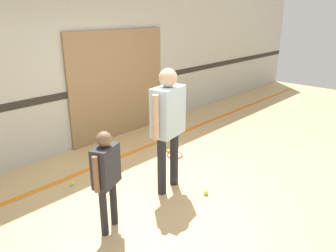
{
  "coord_description": "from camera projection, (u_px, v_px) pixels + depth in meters",
  "views": [
    {
      "loc": [
        -3.15,
        -2.8,
        2.4
      ],
      "look_at": [
        -0.12,
        -0.02,
        0.94
      ],
      "focal_mm": 35.0,
      "sensor_mm": 36.0,
      "label": 1
    }
  ],
  "objects": [
    {
      "name": "person_instructor",
      "position": [
        168.0,
        118.0,
        4.32
      ],
      "size": [
        0.64,
        0.34,
        1.71
      ],
      "rotation": [
        0.0,
        0.0,
        0.17
      ],
      "color": "#232328",
      "rests_on": "ground_plane"
    },
    {
      "name": "racket_spare_on_floor",
      "position": [
        175.0,
        155.0,
        5.72
      ],
      "size": [
        0.41,
        0.46,
        0.03
      ],
      "rotation": [
        0.0,
        0.0,
        0.9
      ],
      "color": "red",
      "rests_on": "ground_plane"
    },
    {
      "name": "person_student_left",
      "position": [
        106.0,
        171.0,
        3.57
      ],
      "size": [
        0.43,
        0.3,
        1.2
      ],
      "rotation": [
        0.0,
        0.0,
        0.39
      ],
      "color": "#232328",
      "rests_on": "ground_plane"
    },
    {
      "name": "wall_back",
      "position": [
        77.0,
        59.0,
        5.65
      ],
      "size": [
        16.0,
        0.07,
        3.2
      ],
      "color": "beige",
      "rests_on": "ground_plane"
    },
    {
      "name": "tennis_ball_by_spare_racket",
      "position": [
        169.0,
        151.0,
        5.82
      ],
      "size": [
        0.07,
        0.07,
        0.07
      ],
      "primitive_type": "sphere",
      "color": "#CCE038",
      "rests_on": "ground_plane"
    },
    {
      "name": "tennis_ball_near_instructor",
      "position": [
        206.0,
        193.0,
        4.5
      ],
      "size": [
        0.07,
        0.07,
        0.07
      ],
      "primitive_type": "sphere",
      "color": "#CCE038",
      "rests_on": "ground_plane"
    },
    {
      "name": "ground_plane",
      "position": [
        172.0,
        184.0,
        4.77
      ],
      "size": [
        16.0,
        16.0,
        0.0
      ],
      "primitive_type": "plane",
      "color": "tan"
    },
    {
      "name": "floor_stripe",
      "position": [
        116.0,
        159.0,
        5.59
      ],
      "size": [
        14.4,
        0.1,
        0.01
      ],
      "color": "orange",
      "rests_on": "ground_plane"
    },
    {
      "name": "wall_panel",
      "position": [
        119.0,
        84.0,
        6.39
      ],
      "size": [
        2.27,
        0.05,
        2.06
      ],
      "color": "#93754C",
      "rests_on": "ground_plane"
    },
    {
      "name": "tennis_ball_stray_left",
      "position": [
        72.0,
        183.0,
        4.73
      ],
      "size": [
        0.07,
        0.07,
        0.07
      ],
      "primitive_type": "sphere",
      "color": "#CCE038",
      "rests_on": "ground_plane"
    }
  ]
}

